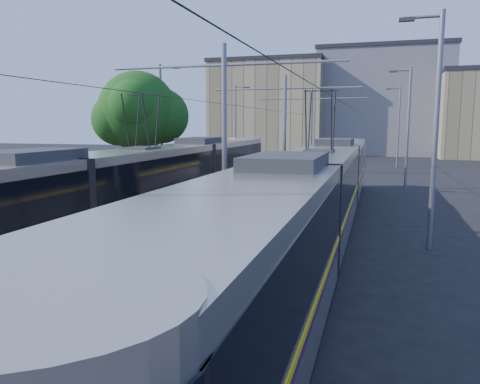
% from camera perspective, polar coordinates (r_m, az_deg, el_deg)
% --- Properties ---
extents(ground, '(160.00, 160.00, 0.00)m').
position_cam_1_polar(ground, '(11.53, -14.84, -13.95)').
color(ground, black).
rests_on(ground, ground).
extents(platform, '(4.00, 50.00, 0.30)m').
position_cam_1_polar(platform, '(27.00, 4.15, -0.63)').
color(platform, gray).
rests_on(platform, ground).
extents(tactile_strip_left, '(0.70, 50.00, 0.01)m').
position_cam_1_polar(tactile_strip_left, '(27.32, 1.18, -0.18)').
color(tactile_strip_left, gray).
rests_on(tactile_strip_left, platform).
extents(tactile_strip_right, '(0.70, 50.00, 0.01)m').
position_cam_1_polar(tactile_strip_right, '(26.71, 7.19, -0.43)').
color(tactile_strip_right, gray).
rests_on(tactile_strip_right, platform).
extents(rails, '(8.71, 70.00, 0.03)m').
position_cam_1_polar(rails, '(27.02, 4.14, -0.91)').
color(rails, gray).
rests_on(rails, ground).
extents(tram_left, '(2.43, 32.32, 5.50)m').
position_cam_1_polar(tram_left, '(19.76, -11.67, 0.52)').
color(tram_left, black).
rests_on(tram_left, ground).
extents(tram_right, '(2.43, 32.24, 5.50)m').
position_cam_1_polar(tram_right, '(17.58, 9.55, 0.13)').
color(tram_right, black).
rests_on(tram_right, ground).
extents(catenary, '(9.20, 70.00, 7.00)m').
position_cam_1_polar(catenary, '(23.91, 2.78, 8.76)').
color(catenary, gray).
rests_on(catenary, platform).
extents(street_lamps, '(15.18, 38.22, 8.00)m').
position_cam_1_polar(street_lamps, '(30.60, 5.84, 7.97)').
color(street_lamps, gray).
rests_on(street_lamps, ground).
extents(shelter, '(1.04, 1.30, 2.51)m').
position_cam_1_polar(shelter, '(20.91, 3.86, 0.84)').
color(shelter, black).
rests_on(shelter, platform).
extents(tree, '(5.09, 4.70, 7.39)m').
position_cam_1_polar(tree, '(28.47, -11.63, 9.47)').
color(tree, '#382314').
rests_on(tree, ground).
extents(building_left, '(16.32, 12.24, 13.51)m').
position_cam_1_polar(building_left, '(70.87, 3.74, 10.21)').
color(building_left, tan).
rests_on(building_left, ground).
extents(building_centre, '(18.36, 14.28, 15.09)m').
position_cam_1_polar(building_centre, '(73.14, 16.99, 10.43)').
color(building_centre, slate).
rests_on(building_centre, ground).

